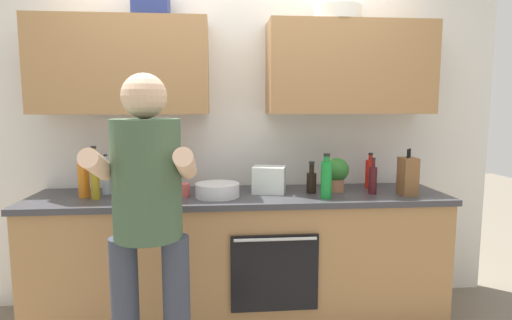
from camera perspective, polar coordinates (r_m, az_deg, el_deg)
name	(u,v)px	position (r m, az deg, el deg)	size (l,w,h in m)	color
ground_plane	(241,317)	(3.23, -2.06, -20.47)	(12.00, 12.00, 0.00)	#756B5B
back_wall_unit	(238,107)	(3.13, -2.42, 7.21)	(4.00, 0.39, 2.50)	silver
counter	(241,257)	(3.04, -2.09, -12.93)	(2.84, 0.67, 0.90)	#A37547
person_standing	(148,212)	(2.18, -14.41, -6.79)	(0.49, 0.45, 1.66)	#383D4C
bottle_oil	(95,176)	(2.93, -20.95, -2.08)	(0.05, 0.05, 0.35)	olive
bottle_syrup	(123,183)	(2.92, -17.53, -2.96)	(0.06, 0.06, 0.25)	#8C4C14
bottle_soy	(312,181)	(2.97, 7.51, -2.83)	(0.07, 0.07, 0.22)	black
bottle_juice	(84,179)	(3.02, -22.25, -2.42)	(0.07, 0.07, 0.29)	orange
bottle_wine	(373,179)	(3.02, 15.50, -2.54)	(0.06, 0.06, 0.25)	#471419
bottle_hotsauce	(370,173)	(3.25, 15.15, -1.71)	(0.07, 0.07, 0.26)	red
bottle_soda	(326,179)	(2.81, 9.48, -2.48)	(0.07, 0.07, 0.30)	#198C33
bottle_water	(106,179)	(3.08, -19.55, -2.39)	(0.06, 0.06, 0.28)	silver
cup_ceramic	(183,190)	(2.88, -9.81, -4.02)	(0.09, 0.09, 0.09)	#BF4C47
mixing_bowl	(217,190)	(2.84, -5.23, -4.07)	(0.29, 0.29, 0.09)	silver
knife_block	(408,176)	(3.06, 19.82, -2.06)	(0.10, 0.14, 0.32)	brown
potted_herb	(337,172)	(3.04, 10.88, -1.66)	(0.17, 0.17, 0.24)	#9E6647
grocery_bag_crisps	(152,182)	(3.05, -13.86, -2.96)	(0.26, 0.20, 0.15)	red
grocery_bag_produce	(269,180)	(2.95, 1.78, -2.67)	(0.22, 0.17, 0.19)	silver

